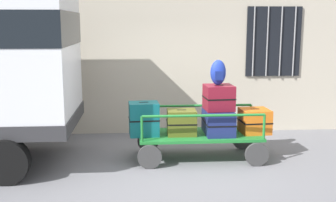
{
  "coord_description": "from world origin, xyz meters",
  "views": [
    {
      "loc": [
        -0.88,
        -6.64,
        2.41
      ],
      "look_at": [
        -0.37,
        0.56,
        1.06
      ],
      "focal_mm": 44.92,
      "sensor_mm": 36.0,
      "label": 1
    }
  ],
  "objects": [
    {
      "name": "cart_railing",
      "position": [
        0.2,
        0.56,
        0.82
      ],
      "size": [
        2.11,
        0.9,
        0.45
      ],
      "color": "#1E722D",
      "rests_on": "luggage_cart"
    },
    {
      "name": "suitcase_center_bottom",
      "position": [
        0.53,
        0.57,
        0.67
      ],
      "size": [
        0.5,
        0.76,
        0.43
      ],
      "color": "navy",
      "rests_on": "luggage_cart"
    },
    {
      "name": "ground_plane",
      "position": [
        0.0,
        0.0,
        0.0
      ],
      "size": [
        40.0,
        40.0,
        0.0
      ],
      "primitive_type": "plane",
      "color": "slate"
    },
    {
      "name": "building_wall",
      "position": [
        0.01,
        2.56,
        2.5
      ],
      "size": [
        12.0,
        0.38,
        5.0
      ],
      "color": "#BCB29E",
      "rests_on": "ground"
    },
    {
      "name": "suitcase_left_bottom",
      "position": [
        -0.79,
        0.53,
        0.75
      ],
      "size": [
        0.55,
        0.44,
        0.59
      ],
      "color": "#0F5960",
      "rests_on": "luggage_cart"
    },
    {
      "name": "suitcase_midright_bottom",
      "position": [
        1.2,
        0.57,
        0.67
      ],
      "size": [
        0.53,
        0.54,
        0.43
      ],
      "color": "orange",
      "rests_on": "luggage_cart"
    },
    {
      "name": "backpack",
      "position": [
        0.51,
        0.55,
        1.55
      ],
      "size": [
        0.27,
        0.22,
        0.44
      ],
      "color": "navy",
      "rests_on": "suitcase_center_middle"
    },
    {
      "name": "suitcase_midleft_bottom",
      "position": [
        -0.13,
        0.52,
        0.68
      ],
      "size": [
        0.52,
        0.43,
        0.45
      ],
      "color": "#4C5119",
      "rests_on": "luggage_cart"
    },
    {
      "name": "suitcase_center_middle",
      "position": [
        0.53,
        0.57,
        1.11
      ],
      "size": [
        0.53,
        0.51,
        0.45
      ],
      "color": "maroon",
      "rests_on": "suitcase_center_bottom"
    },
    {
      "name": "luggage_cart",
      "position": [
        0.2,
        0.56,
        0.37
      ],
      "size": [
        2.23,
        1.04,
        0.46
      ],
      "color": "#1E722D",
      "rests_on": "ground"
    }
  ]
}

